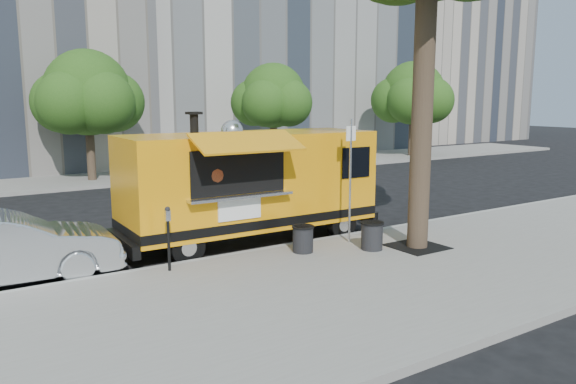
% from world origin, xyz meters
% --- Properties ---
extents(ground, '(120.00, 120.00, 0.00)m').
position_xyz_m(ground, '(0.00, 0.00, 0.00)').
color(ground, black).
rests_on(ground, ground).
extents(sidewalk, '(60.00, 6.00, 0.15)m').
position_xyz_m(sidewalk, '(0.00, -4.00, 0.07)').
color(sidewalk, gray).
rests_on(sidewalk, ground).
extents(curb, '(60.00, 0.14, 0.16)m').
position_xyz_m(curb, '(0.00, -0.93, 0.07)').
color(curb, '#999993').
rests_on(curb, ground).
extents(far_sidewalk, '(60.00, 5.00, 0.15)m').
position_xyz_m(far_sidewalk, '(0.00, 13.50, 0.07)').
color(far_sidewalk, gray).
rests_on(far_sidewalk, ground).
extents(building_mid, '(20.00, 14.00, 20.00)m').
position_xyz_m(building_mid, '(12.00, 23.00, 10.00)').
color(building_mid, '#A49F99').
rests_on(building_mid, ground).
extents(building_right, '(16.00, 12.00, 16.00)m').
position_xyz_m(building_right, '(30.00, 24.00, 8.00)').
color(building_right, '#AFA292').
rests_on(building_right, ground).
extents(tree_well, '(1.20, 1.20, 0.02)m').
position_xyz_m(tree_well, '(2.60, -2.80, 0.15)').
color(tree_well, black).
rests_on(tree_well, sidewalk).
extents(far_tree_b, '(3.60, 3.60, 5.50)m').
position_xyz_m(far_tree_b, '(-1.00, 12.70, 3.83)').
color(far_tree_b, '#33261C').
rests_on(far_tree_b, far_sidewalk).
extents(far_tree_c, '(3.24, 3.24, 5.21)m').
position_xyz_m(far_tree_c, '(8.00, 12.40, 3.72)').
color(far_tree_c, '#33261C').
rests_on(far_tree_c, far_sidewalk).
extents(far_tree_d, '(3.78, 3.78, 5.64)m').
position_xyz_m(far_tree_d, '(18.00, 12.60, 3.89)').
color(far_tree_d, '#33261C').
rests_on(far_tree_d, far_sidewalk).
extents(sign_post, '(0.28, 0.06, 3.00)m').
position_xyz_m(sign_post, '(1.55, -1.55, 1.85)').
color(sign_post, silver).
rests_on(sign_post, sidewalk).
extents(parking_meter, '(0.11, 0.11, 1.33)m').
position_xyz_m(parking_meter, '(-3.00, -1.35, 0.98)').
color(parking_meter, black).
rests_on(parking_meter, sidewalk).
extents(food_truck, '(6.71, 3.12, 3.29)m').
position_xyz_m(food_truck, '(-0.25, 0.17, 1.55)').
color(food_truck, '#FF9F0D').
rests_on(food_truck, ground).
extents(sedan, '(4.47, 1.72, 1.45)m').
position_xyz_m(sedan, '(-5.89, 0.00, 0.73)').
color(sedan, silver).
rests_on(sedan, ground).
extents(trash_bin_left, '(0.51, 0.51, 0.61)m').
position_xyz_m(trash_bin_left, '(0.08, -1.69, 0.48)').
color(trash_bin_left, black).
rests_on(trash_bin_left, sidewalk).
extents(trash_bin_right, '(0.54, 0.54, 0.65)m').
position_xyz_m(trash_bin_right, '(1.55, -2.38, 0.50)').
color(trash_bin_right, black).
rests_on(trash_bin_right, sidewalk).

